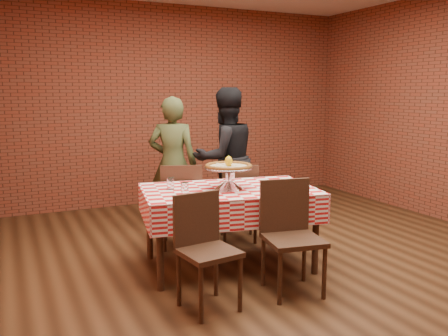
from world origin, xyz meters
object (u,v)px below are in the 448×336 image
at_px(pizza, 229,167).
at_px(condiment_caddy, 229,176).
at_px(chair_far_right, 238,201).
at_px(chair_near_right, 293,239).
at_px(chair_near_left, 209,254).
at_px(water_glass_left, 185,189).
at_px(pizza_stand, 229,178).
at_px(diner_olive, 173,163).
at_px(water_glass_right, 171,184).
at_px(diner_black, 225,158).
at_px(chair_far_left, 182,204).
at_px(table, 229,228).

bearing_deg(pizza, condiment_caddy, 63.95).
xyz_separation_m(condiment_caddy, chair_far_right, (0.33, 0.43, -0.39)).
bearing_deg(pizza, chair_near_right, -72.42).
distance_m(chair_near_left, chair_far_right, 1.75).
bearing_deg(water_glass_left, pizza_stand, 6.40).
relative_size(pizza, diner_olive, 0.27).
bearing_deg(chair_far_right, chair_near_right, 100.80).
height_order(chair_near_left, chair_near_right, chair_near_right).
height_order(water_glass_right, chair_far_right, chair_far_right).
xyz_separation_m(chair_far_right, diner_black, (0.09, 0.53, 0.41)).
height_order(pizza_stand, chair_far_right, pizza_stand).
relative_size(pizza_stand, water_glass_right, 4.28).
bearing_deg(water_glass_left, diner_olive, 74.79).
distance_m(water_glass_right, chair_far_right, 1.15).
bearing_deg(chair_near_right, diner_olive, 107.05).
xyz_separation_m(chair_far_right, diner_olive, (-0.51, 0.73, 0.36)).
relative_size(pizza_stand, diner_black, 0.27).
bearing_deg(chair_near_right, chair_far_left, 114.93).
distance_m(water_glass_right, chair_near_left, 1.01).
bearing_deg(chair_near_right, chair_near_left, -171.40).
height_order(table, condiment_caddy, condiment_caddy).
bearing_deg(pizza_stand, chair_near_left, -125.38).
xyz_separation_m(water_glass_left, condiment_caddy, (0.59, 0.34, 0.01)).
distance_m(water_glass_left, chair_far_right, 1.26).
bearing_deg(pizza_stand, water_glass_right, 156.08).
distance_m(chair_near_right, diner_olive, 2.24).
xyz_separation_m(table, condiment_caddy, (0.13, 0.27, 0.45)).
xyz_separation_m(water_glass_right, condiment_caddy, (0.63, 0.08, 0.01)).
height_order(pizza, condiment_caddy, pizza).
bearing_deg(condiment_caddy, table, -110.58).
bearing_deg(diner_black, chair_near_left, 57.65).
height_order(chair_near_right, diner_black, diner_black).
xyz_separation_m(pizza_stand, water_glass_left, (-0.45, -0.05, -0.05)).
distance_m(water_glass_right, condiment_caddy, 0.64).
relative_size(condiment_caddy, chair_far_right, 0.15).
bearing_deg(water_glass_right, water_glass_left, -81.47).
bearing_deg(diner_black, chair_far_right, 76.63).
bearing_deg(chair_far_left, water_glass_right, 80.73).
relative_size(table, chair_far_left, 1.73).
relative_size(table, pizza, 3.62).
bearing_deg(diner_olive, chair_far_left, 107.65).
relative_size(table, condiment_caddy, 11.91).
height_order(table, diner_black, diner_black).
bearing_deg(water_glass_right, diner_olive, 70.03).
bearing_deg(condiment_caddy, chair_far_right, 57.60).
xyz_separation_m(condiment_caddy, diner_olive, (-0.18, 1.16, -0.03)).
bearing_deg(water_glass_left, chair_near_right, -45.17).
distance_m(pizza_stand, chair_near_right, 0.87).
relative_size(chair_far_left, chair_far_right, 1.04).
distance_m(diner_olive, diner_black, 0.63).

